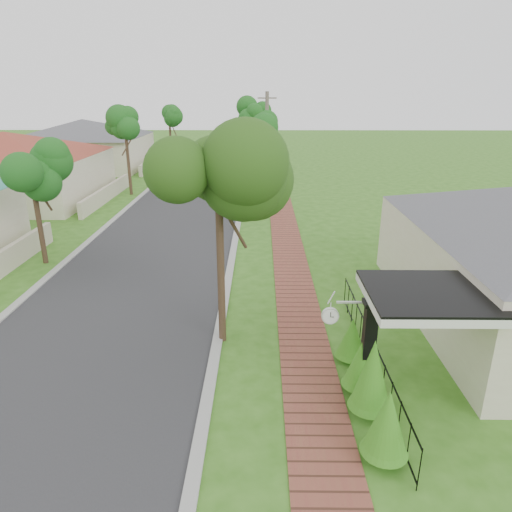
% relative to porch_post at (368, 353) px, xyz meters
% --- Properties ---
extents(ground, '(160.00, 160.00, 0.00)m').
position_rel_porch_post_xyz_m(ground, '(-4.55, 1.00, -1.12)').
color(ground, '#316518').
rests_on(ground, ground).
extents(road, '(7.00, 120.00, 0.02)m').
position_rel_porch_post_xyz_m(road, '(-7.55, 21.00, -1.12)').
color(road, '#28282B').
rests_on(road, ground).
extents(kerb_right, '(0.30, 120.00, 0.10)m').
position_rel_porch_post_xyz_m(kerb_right, '(-3.90, 21.00, -1.12)').
color(kerb_right, '#9E9E99').
rests_on(kerb_right, ground).
extents(kerb_left, '(0.30, 120.00, 0.10)m').
position_rel_porch_post_xyz_m(kerb_left, '(-11.20, 21.00, -1.12)').
color(kerb_left, '#9E9E99').
rests_on(kerb_left, ground).
extents(sidewalk, '(1.50, 120.00, 0.03)m').
position_rel_porch_post_xyz_m(sidewalk, '(-1.30, 21.00, -1.12)').
color(sidewalk, brown).
rests_on(sidewalk, ground).
extents(porch_post, '(0.48, 0.48, 2.52)m').
position_rel_porch_post_xyz_m(porch_post, '(0.00, 0.00, 0.00)').
color(porch_post, black).
rests_on(porch_post, ground).
extents(picket_fence, '(0.03, 8.02, 1.00)m').
position_rel_porch_post_xyz_m(picket_fence, '(0.35, 1.00, -0.59)').
color(picket_fence, black).
rests_on(picket_fence, ground).
extents(street_trees, '(10.70, 37.65, 5.89)m').
position_rel_porch_post_xyz_m(street_trees, '(-7.42, 27.84, 3.42)').
color(street_trees, '#382619').
rests_on(street_trees, ground).
extents(hedge_row, '(0.87, 4.45, 2.06)m').
position_rel_porch_post_xyz_m(hedge_row, '(-0.10, -0.63, -0.30)').
color(hedge_row, '#206B15').
rests_on(hedge_row, ground).
extents(far_house_red, '(15.56, 15.56, 4.60)m').
position_rel_porch_post_xyz_m(far_house_red, '(-19.52, 21.00, 1.22)').
color(far_house_red, beige).
rests_on(far_house_red, ground).
extents(far_house_grey, '(15.56, 15.56, 4.60)m').
position_rel_porch_post_xyz_m(far_house_grey, '(-19.52, 35.00, 1.22)').
color(far_house_grey, beige).
rests_on(far_house_grey, ground).
extents(parked_car_red, '(2.06, 3.88, 1.26)m').
position_rel_porch_post_xyz_m(parked_car_red, '(-4.15, 28.86, -0.49)').
color(parked_car_red, '#5B180D').
rests_on(parked_car_red, ground).
extents(parked_car_white, '(2.12, 4.17, 1.31)m').
position_rel_porch_post_xyz_m(parked_car_white, '(-5.27, 29.80, -0.46)').
color(parked_car_white, white).
rests_on(parked_car_white, ground).
extents(near_tree, '(2.38, 2.38, 6.12)m').
position_rel_porch_post_xyz_m(near_tree, '(-3.75, 2.50, 3.77)').
color(near_tree, '#382619').
rests_on(near_tree, ground).
extents(utility_pole, '(1.20, 0.24, 7.08)m').
position_rel_porch_post_xyz_m(utility_pole, '(-2.25, 20.42, 2.48)').
color(utility_pole, '#6C5E54').
rests_on(utility_pole, ground).
extents(station_clock, '(1.06, 0.13, 0.61)m').
position_rel_porch_post_xyz_m(station_clock, '(-0.86, 0.40, 0.83)').
color(station_clock, silver).
rests_on(station_clock, ground).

